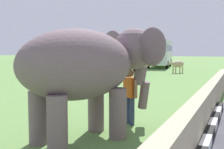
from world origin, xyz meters
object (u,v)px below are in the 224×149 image
object	(u,v)px
elephant	(91,66)
person_handler	(130,93)
bus_white	(160,52)
cow_near	(113,68)
cow_mid	(178,64)
bus_teal	(120,52)

from	to	relation	value
elephant	person_handler	distance (m)	1.92
bus_white	cow_near	distance (m)	16.70
elephant	cow_near	xyz separation A→B (m)	(13.88, 5.71, -0.96)
person_handler	cow_near	xyz separation A→B (m)	(12.23, 6.11, -0.06)
cow_mid	elephant	bearing A→B (deg)	-174.13
person_handler	bus_teal	size ratio (longest dim) A/B	0.18
cow_near	cow_mid	world-z (taller)	same
person_handler	bus_white	bearing A→B (deg)	13.18
elephant	person_handler	bearing A→B (deg)	-13.78
bus_white	cow_near	size ratio (longest dim) A/B	5.08
bus_white	bus_teal	bearing A→B (deg)	177.19
cow_mid	bus_white	bearing A→B (deg)	24.68
bus_teal	bus_white	size ratio (longest dim) A/B	0.95
bus_white	cow_near	xyz separation A→B (m)	(-16.65, -0.65, -1.21)
bus_teal	bus_white	distance (m)	12.36
bus_teal	cow_near	size ratio (longest dim) A/B	4.82
person_handler	cow_mid	xyz separation A→B (m)	(19.86, 2.62, -0.06)
bus_teal	bus_white	bearing A→B (deg)	-2.81
cow_mid	bus_teal	bearing A→B (deg)	125.05
elephant	cow_mid	world-z (taller)	elephant
elephant	bus_teal	xyz separation A→B (m)	(18.18, 6.96, 0.25)
elephant	bus_teal	distance (m)	19.47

